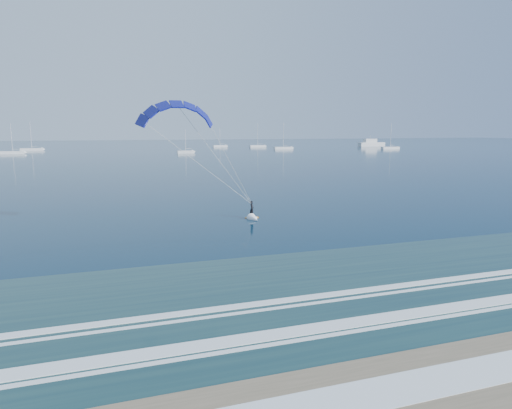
{
  "coord_description": "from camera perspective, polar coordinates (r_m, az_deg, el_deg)",
  "views": [
    {
      "loc": [
        -10.18,
        -13.9,
        9.86
      ],
      "look_at": [
        3.71,
        27.15,
        2.75
      ],
      "focal_mm": 32.0,
      "sensor_mm": 36.0,
      "label": 1
    }
  ],
  "objects": [
    {
      "name": "sailboat_2",
      "position": [
        243.61,
        -26.22,
        6.21
      ],
      "size": [
        10.12,
        2.4,
        13.45
      ],
      "color": "silver",
      "rests_on": "ground"
    },
    {
      "name": "motor_yacht",
      "position": [
        284.98,
        14.19,
        7.42
      ],
      "size": [
        16.38,
        4.37,
        6.59
      ],
      "color": "silver",
      "rests_on": "ground"
    },
    {
      "name": "sailboat_5",
      "position": [
        236.41,
        3.45,
        7.08
      ],
      "size": [
        10.03,
        2.4,
        13.5
      ],
      "color": "silver",
      "rests_on": "ground"
    },
    {
      "name": "sailboat_4",
      "position": [
        263.62,
        -4.52,
        7.3
      ],
      "size": [
        8.13,
        2.4,
        11.14
      ],
      "color": "silver",
      "rests_on": "ground"
    },
    {
      "name": "sailboat_3",
      "position": [
        196.16,
        -8.79,
        6.53
      ],
      "size": [
        7.05,
        2.4,
        10.01
      ],
      "color": "silver",
      "rests_on": "ground"
    },
    {
      "name": "sailboat_7",
      "position": [
        262.12,
        0.21,
        7.32
      ],
      "size": [
        9.37,
        2.4,
        13.43
      ],
      "color": "silver",
      "rests_on": "ground"
    },
    {
      "name": "sailboat_6",
      "position": [
        248.04,
        16.44,
        6.83
      ],
      "size": [
        9.87,
        2.4,
        13.21
      ],
      "color": "silver",
      "rests_on": "ground"
    },
    {
      "name": "kitesurfer_rig",
      "position": [
        46.13,
        -4.88,
        5.78
      ],
      "size": [
        14.92,
        8.7,
        13.58
      ],
      "color": "orange",
      "rests_on": "ground"
    },
    {
      "name": "sailboat_1",
      "position": [
        213.34,
        -28.13,
        5.76
      ],
      "size": [
        9.05,
        2.4,
        12.38
      ],
      "color": "silver",
      "rests_on": "ground"
    },
    {
      "name": "ground",
      "position": [
        19.85,
        16.25,
        -20.85
      ],
      "size": [
        900.0,
        900.0,
        0.0
      ],
      "primitive_type": "plane",
      "color": "#072A3D",
      "rests_on": "ground"
    }
  ]
}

